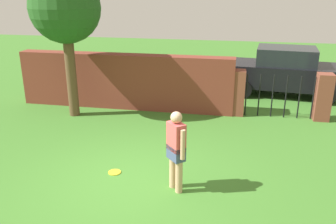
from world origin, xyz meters
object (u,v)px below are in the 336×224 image
Objects in this scene: car at (285,71)px; person at (176,148)px; tree at (65,9)px; frisbee_yellow at (115,172)px.

person is at bearing -105.59° from car.
car is at bearing -63.00° from person.
tree is 7.76m from car.
person is 7.62m from car.
car reaches higher than frisbee_yellow.
car is at bearing 58.27° from frisbee_yellow.
person is (3.79, -3.62, -2.25)m from tree.
car is 7.94m from frisbee_yellow.
frisbee_yellow is (-4.15, -6.71, -0.85)m from car.
frisbee_yellow is (-1.40, 0.40, -0.89)m from person.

